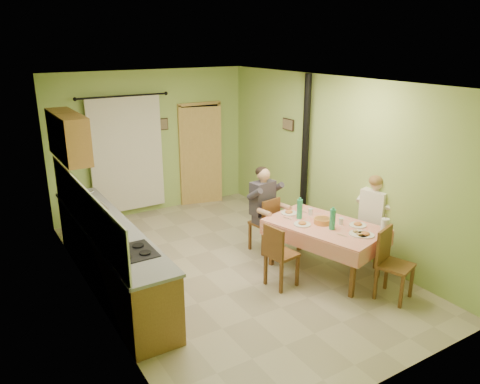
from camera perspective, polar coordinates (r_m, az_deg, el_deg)
floor at (r=7.30m, az=-1.27°, el=-9.14°), size 4.00×6.00×0.01m
room_shell at (r=6.66m, az=-1.38°, el=4.89°), size 4.04×6.04×2.82m
kitchen_run at (r=6.83m, az=-15.60°, el=-7.38°), size 0.64×3.64×1.56m
upper_cabinets at (r=7.57m, az=-20.24°, el=6.41°), size 0.35×1.40×0.70m
curtain at (r=9.16m, az=-13.62°, el=4.53°), size 1.70×0.07×2.22m
doorway at (r=9.83m, az=-4.74°, el=4.63°), size 0.96×0.24×2.15m
dining_table at (r=7.13m, az=10.19°, el=-6.72°), size 1.42×1.88×0.76m
tableware at (r=6.93m, az=11.23°, el=-3.56°), size 0.94×1.52×0.33m
chair_far at (r=7.74m, az=2.94°, el=-5.12°), size 0.43×0.43×0.93m
chair_near at (r=6.71m, az=18.15°, el=-9.96°), size 0.53×0.53×0.97m
chair_right at (r=7.67m, az=15.83°, el=-6.05°), size 0.52×0.52×1.00m
chair_left at (r=6.70m, az=4.99°, el=-9.08°), size 0.43×0.43×0.93m
man_far at (r=7.54m, az=2.95°, el=-0.97°), size 0.62×0.52×1.39m
man_right at (r=7.44m, az=16.16°, el=-1.95°), size 0.54×0.63×1.39m
stove_flue at (r=8.40m, az=7.82°, el=1.96°), size 0.24×0.24×2.80m
picture_back at (r=9.40m, az=-9.33°, el=8.17°), size 0.19×0.03×0.23m
picture_right at (r=8.71m, az=5.90°, el=8.20°), size 0.03×0.31×0.21m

